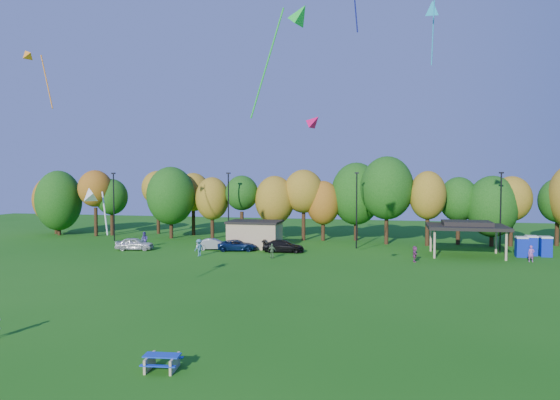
% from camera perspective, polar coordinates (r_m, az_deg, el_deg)
% --- Properties ---
extents(ground, '(160.00, 160.00, 0.00)m').
position_cam_1_polar(ground, '(22.34, -4.22, -19.90)').
color(ground, '#19600F').
rests_on(ground, ground).
extents(tree_line, '(93.57, 10.55, 11.15)m').
position_cam_1_polar(tree_line, '(65.68, 6.44, 0.36)').
color(tree_line, black).
rests_on(tree_line, ground).
extents(lamp_posts, '(64.50, 0.25, 9.09)m').
position_cam_1_polar(lamp_posts, '(59.98, 8.74, -0.85)').
color(lamp_posts, black).
rests_on(lamp_posts, ground).
extents(utility_building, '(6.30, 4.30, 3.25)m').
position_cam_1_polar(utility_building, '(60.31, -2.89, -3.91)').
color(utility_building, tan).
rests_on(utility_building, ground).
extents(pavilion, '(8.20, 6.20, 3.77)m').
position_cam_1_polar(pavilion, '(57.55, 20.55, -2.81)').
color(pavilion, tan).
rests_on(pavilion, ground).
extents(porta_potties, '(3.75, 2.40, 2.18)m').
position_cam_1_polar(porta_potties, '(60.23, 26.92, -4.73)').
color(porta_potties, '#0D24B2').
rests_on(porta_potties, ground).
extents(picnic_table, '(1.73, 1.49, 0.69)m').
position_cam_1_polar(picnic_table, '(23.81, -13.33, -17.48)').
color(picnic_table, tan).
rests_on(picnic_table, ground).
extents(car_a, '(4.58, 2.60, 1.47)m').
position_cam_1_polar(car_a, '(60.76, -16.29, -4.83)').
color(car_a, silver).
rests_on(car_a, ground).
extents(car_b, '(4.17, 2.36, 1.30)m').
position_cam_1_polar(car_b, '(59.05, -7.58, -5.04)').
color(car_b, '#9C9CA1').
rests_on(car_b, ground).
extents(car_c, '(4.91, 3.09, 1.26)m').
position_cam_1_polar(car_c, '(58.06, -4.89, -5.18)').
color(car_c, '#0C2049').
rests_on(car_c, ground).
extents(car_d, '(4.91, 2.40, 1.38)m').
position_cam_1_polar(car_d, '(56.70, 0.37, -5.30)').
color(car_d, black).
rests_on(car_d, ground).
extents(far_person_0, '(1.04, 0.90, 1.86)m').
position_cam_1_polar(far_person_0, '(62.83, -15.23, -4.39)').
color(far_person_0, '#51479D').
rests_on(far_person_0, ground).
extents(far_person_1, '(1.10, 1.36, 1.83)m').
position_cam_1_polar(far_person_1, '(54.62, -9.25, -5.40)').
color(far_person_1, teal).
rests_on(far_person_1, ground).
extents(far_person_2, '(0.53, 1.51, 1.61)m').
position_cam_1_polar(far_person_2, '(52.10, 15.15, -5.98)').
color(far_person_2, '#903C73').
rests_on(far_person_2, ground).
extents(far_person_3, '(0.96, 0.51, 1.55)m').
position_cam_1_polar(far_person_3, '(52.51, -0.90, -5.85)').
color(far_person_3, '#4D7346').
rests_on(far_person_3, ground).
extents(far_person_4, '(0.62, 0.42, 1.67)m').
position_cam_1_polar(far_person_4, '(56.23, 26.78, -5.51)').
color(far_person_4, '#AA51AB').
rests_on(far_person_4, ground).
extents(kite_0, '(1.34, 1.17, 1.14)m').
position_cam_1_polar(kite_0, '(30.07, 3.93, 8.99)').
color(kite_0, '#E20C55').
extents(kite_1, '(1.45, 3.84, 6.48)m').
position_cam_1_polar(kite_1, '(52.03, 16.99, 20.26)').
color(kite_1, '#28C3FF').
extents(kite_4, '(1.98, 1.86, 3.47)m').
position_cam_1_polar(kite_4, '(34.81, -20.83, 0.67)').
color(kite_4, silver).
extents(kite_7, '(4.29, 1.94, 7.36)m').
position_cam_1_polar(kite_7, '(33.34, 2.22, 20.32)').
color(kite_7, '#1CD32D').
extents(kite_13, '(3.00, 1.77, 5.27)m').
position_cam_1_polar(kite_13, '(48.57, -26.84, 14.53)').
color(kite_13, orange).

